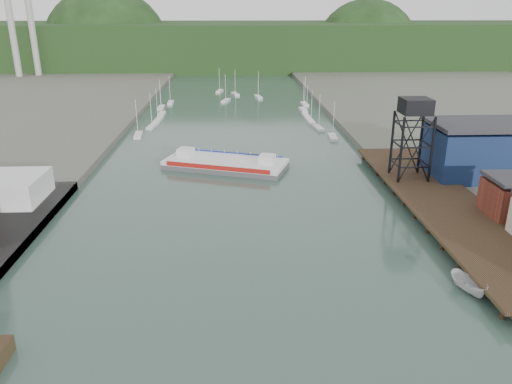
{
  "coord_description": "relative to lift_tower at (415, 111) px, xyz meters",
  "views": [
    {
      "loc": [
        -0.28,
        -36.59,
        34.32
      ],
      "look_at": [
        3.5,
        45.62,
        4.0
      ],
      "focal_mm": 35.0,
      "sensor_mm": 36.0,
      "label": 1
    }
  ],
  "objects": [
    {
      "name": "motorboat",
      "position": [
        -5.55,
        -40.26,
        -14.49
      ],
      "size": [
        3.88,
        6.38,
        2.31
      ],
      "primitive_type": "imported",
      "rotation": [
        0.0,
        0.0,
        0.29
      ],
      "color": "silver",
      "rests_on": "ground"
    },
    {
      "name": "distant_hills",
      "position": [
        -38.98,
        243.35,
        -5.27
      ],
      "size": [
        500.0,
        120.0,
        80.0
      ],
      "color": "black",
      "rests_on": "ground"
    },
    {
      "name": "smokestacks",
      "position": [
        -141.0,
        174.5,
        14.35
      ],
      "size": [
        11.2,
        8.2,
        60.0
      ],
      "color": "#A4A39E",
      "rests_on": "ground"
    },
    {
      "name": "east_pier",
      "position": [
        2.0,
        -13.0,
        -13.75
      ],
      "size": [
        14.0,
        70.0,
        2.45
      ],
      "color": "black",
      "rests_on": "ground"
    },
    {
      "name": "blue_shed",
      "position": [
        15.0,
        2.0,
        -8.59
      ],
      "size": [
        20.5,
        14.5,
        11.3
      ],
      "color": "#0D1A3A",
      "rests_on": "east_land"
    },
    {
      "name": "lift_tower",
      "position": [
        0.0,
        0.0,
        0.0
      ],
      "size": [
        6.5,
        6.5,
        16.0
      ],
      "color": "black",
      "rests_on": "east_pier"
    },
    {
      "name": "marina_sailboats",
      "position": [
        -34.92,
        80.46,
        -15.3
      ],
      "size": [
        57.71,
        92.65,
        0.9
      ],
      "color": "silver",
      "rests_on": "ground"
    },
    {
      "name": "chain_ferry",
      "position": [
        -37.22,
        14.63,
        -14.52
      ],
      "size": [
        29.38,
        19.31,
        3.93
      ],
      "rotation": [
        0.0,
        0.0,
        -0.34
      ],
      "color": "#4D4D4F",
      "rests_on": "ground"
    }
  ]
}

